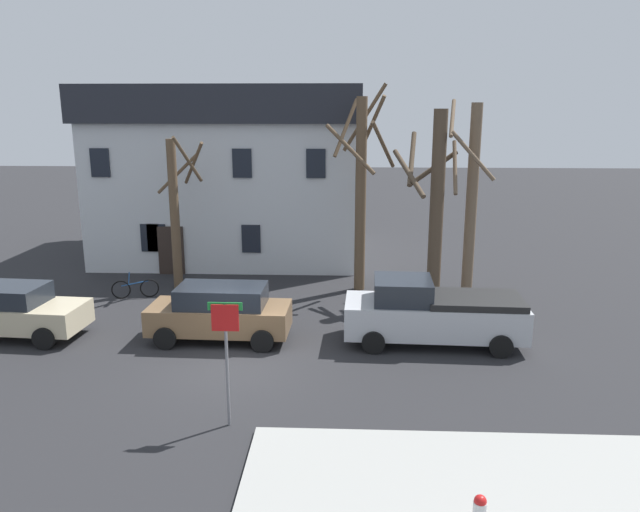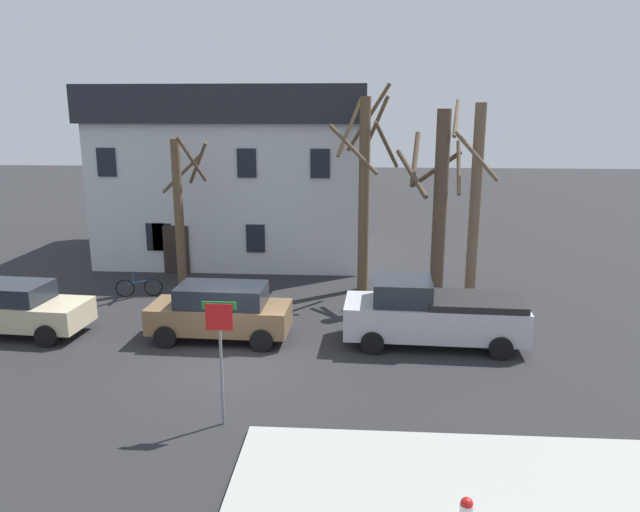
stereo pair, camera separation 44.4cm
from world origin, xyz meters
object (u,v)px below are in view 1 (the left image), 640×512
tree_bare_mid (361,185)px  street_sign_pole (226,341)px  pickup_truck_silver (432,313)px  tree_bare_far (434,202)px  tree_bare_near (176,209)px  building_main (234,171)px  bicycle_leaning (135,289)px  tree_bare_end (470,197)px  car_beige_sedan (12,311)px  car_brown_wagon (220,312)px

tree_bare_mid → street_sign_pole: tree_bare_mid is taller
pickup_truck_silver → street_sign_pole: (-5.25, -5.20, 1.06)m
tree_bare_far → tree_bare_near: bearing=175.0°
building_main → tree_bare_mid: bearing=-46.4°
bicycle_leaning → tree_bare_mid: bearing=10.3°
tree_bare_far → bicycle_leaning: bearing=-177.0°
tree_bare_near → bicycle_leaning: 3.44m
tree_bare_near → tree_bare_end: bearing=-3.1°
car_beige_sedan → bicycle_leaning: bearing=58.9°
tree_bare_end → car_beige_sedan: bearing=-161.8°
tree_bare_far → car_beige_sedan: tree_bare_far is taller
tree_bare_end → street_sign_pole: bearing=-125.5°
car_brown_wagon → bicycle_leaning: (-4.12, 4.09, -0.54)m
tree_bare_near → tree_bare_end: 11.26m
car_beige_sedan → car_brown_wagon: bearing=0.0°
street_sign_pole → tree_bare_mid: bearing=73.7°
building_main → car_beige_sedan: building_main is taller
pickup_truck_silver → street_sign_pole: bearing=-135.3°
car_brown_wagon → pickup_truck_silver: size_ratio=0.80×
tree_bare_end → car_beige_sedan: size_ratio=1.58×
bicycle_leaning → building_main: bearing=72.9°
building_main → tree_bare_far: 11.44m
tree_bare_mid → car_brown_wagon: (-4.40, -5.64, -3.24)m
tree_bare_end → street_sign_pole: tree_bare_end is taller
pickup_truck_silver → bicycle_leaning: bearing=159.1°
car_brown_wagon → building_main: bearing=98.0°
tree_bare_near → street_sign_pole: bearing=-69.4°
tree_bare_mid → tree_bare_far: (2.68, -0.96, -0.48)m
tree_bare_near → tree_bare_far: 9.92m
building_main → bicycle_leaning: bearing=-107.1°
tree_bare_far → tree_bare_end: 1.38m
tree_bare_near → car_brown_wagon: 6.61m
tree_bare_mid → street_sign_pole: bearing=-106.3°
tree_bare_mid → tree_bare_end: bearing=-10.0°
tree_bare_mid → car_beige_sedan: bearing=-152.8°
tree_bare_near → tree_bare_end: tree_bare_end is taller
tree_bare_near → car_beige_sedan: tree_bare_near is taller
car_beige_sedan → pickup_truck_silver: pickup_truck_silver is taller
pickup_truck_silver → tree_bare_mid: bearing=110.4°
car_brown_wagon → bicycle_leaning: size_ratio=2.55×
building_main → tree_bare_near: bearing=-99.7°
tree_bare_far → car_brown_wagon: (-7.08, -4.68, -2.76)m
bicycle_leaning → tree_bare_end: bearing=3.8°
building_main → car_beige_sedan: bearing=-112.2°
building_main → car_brown_wagon: size_ratio=2.82×
tree_bare_near → street_sign_pole: size_ratio=2.08×
bicycle_leaning → street_sign_pole: bearing=-60.0°
tree_bare_far → car_brown_wagon: size_ratio=1.61×
car_brown_wagon → pickup_truck_silver: (6.48, 0.03, 0.07)m
building_main → tree_bare_far: size_ratio=1.75×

